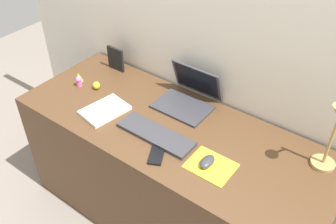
{
  "coord_description": "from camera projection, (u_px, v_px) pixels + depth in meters",
  "views": [
    {
      "loc": [
        0.87,
        -1.18,
        2.0
      ],
      "look_at": [
        -0.02,
        0.0,
        0.83
      ],
      "focal_mm": 40.16,
      "sensor_mm": 36.0,
      "label": 1
    }
  ],
  "objects": [
    {
      "name": "back_wall",
      "position": [
        209.0,
        95.0,
        2.17
      ],
      "size": [
        2.91,
        0.05,
        1.46
      ],
      "primitive_type": "cube",
      "color": "silver",
      "rests_on": "ground_plane"
    },
    {
      "name": "desk",
      "position": [
        170.0,
        176.0,
        2.16
      ],
      "size": [
        1.71,
        0.66,
        0.74
      ],
      "primitive_type": "cube",
      "color": "#4C331E",
      "rests_on": "ground_plane"
    },
    {
      "name": "keyboard",
      "position": [
        156.0,
        134.0,
        1.87
      ],
      "size": [
        0.41,
        0.13,
        0.02
      ],
      "primitive_type": "cube",
      "color": "#333338",
      "rests_on": "desk"
    },
    {
      "name": "notebook_pad",
      "position": [
        105.0,
        110.0,
        2.02
      ],
      "size": [
        0.21,
        0.27,
        0.02
      ],
      "primitive_type": "cube",
      "rotation": [
        0.0,
        0.0,
        -0.17
      ],
      "color": "silver",
      "rests_on": "desk"
    },
    {
      "name": "mousepad",
      "position": [
        211.0,
        166.0,
        1.71
      ],
      "size": [
        0.21,
        0.17,
        0.0
      ],
      "primitive_type": "cube",
      "color": "yellow",
      "rests_on": "desk"
    },
    {
      "name": "laptop",
      "position": [
        189.0,
        95.0,
        2.06
      ],
      "size": [
        0.3,
        0.28,
        0.2
      ],
      "color": "#333338",
      "rests_on": "desk"
    },
    {
      "name": "mouse",
      "position": [
        207.0,
        162.0,
        1.71
      ],
      "size": [
        0.06,
        0.1,
        0.03
      ],
      "primitive_type": "ellipsoid",
      "color": "#333338",
      "rests_on": "mousepad"
    },
    {
      "name": "desk_lamp",
      "position": [
        331.0,
        139.0,
        1.59
      ],
      "size": [
        0.11,
        0.16,
        0.39
      ],
      "color": "#A5844C",
      "rests_on": "desk"
    },
    {
      "name": "picture_frame",
      "position": [
        116.0,
        59.0,
        2.32
      ],
      "size": [
        0.12,
        0.02,
        0.15
      ],
      "primitive_type": "cube",
      "color": "black",
      "rests_on": "desk"
    },
    {
      "name": "toy_figurine_lime",
      "position": [
        79.0,
        77.0,
        2.25
      ],
      "size": [
        0.05,
        0.05,
        0.05
      ],
      "primitive_type": "cone",
      "color": "#8CDB33",
      "rests_on": "desk"
    },
    {
      "name": "cell_phone",
      "position": [
        157.0,
        155.0,
        1.76
      ],
      "size": [
        0.11,
        0.14,
        0.01
      ],
      "primitive_type": "cube",
      "rotation": [
        0.0,
        0.0,
        0.47
      ],
      "color": "black",
      "rests_on": "desk"
    },
    {
      "name": "ground_plane",
      "position": [
        170.0,
        215.0,
        2.39
      ],
      "size": [
        6.0,
        6.0,
        0.0
      ],
      "primitive_type": "plane",
      "color": "slate"
    },
    {
      "name": "toy_figurine_yellow",
      "position": [
        96.0,
        85.0,
        2.19
      ],
      "size": [
        0.04,
        0.04,
        0.05
      ],
      "primitive_type": "ellipsoid",
      "color": "yellow",
      "rests_on": "desk"
    },
    {
      "name": "toy_figurine_pink",
      "position": [
        79.0,
        81.0,
        2.21
      ],
      "size": [
        0.04,
        0.04,
        0.06
      ],
      "color": "pink",
      "rests_on": "desk"
    }
  ]
}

